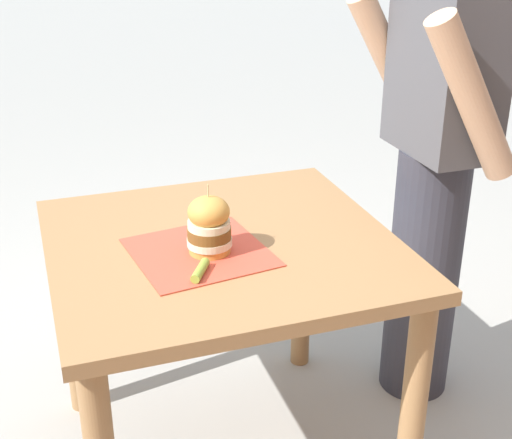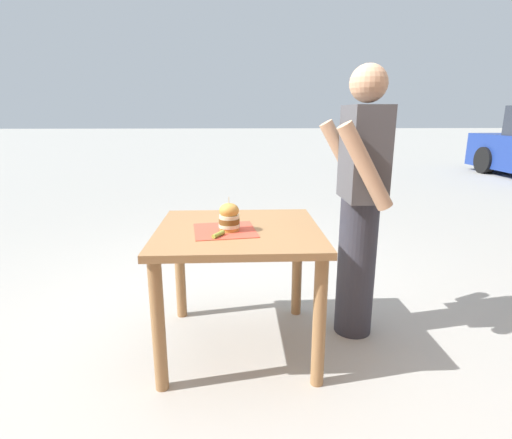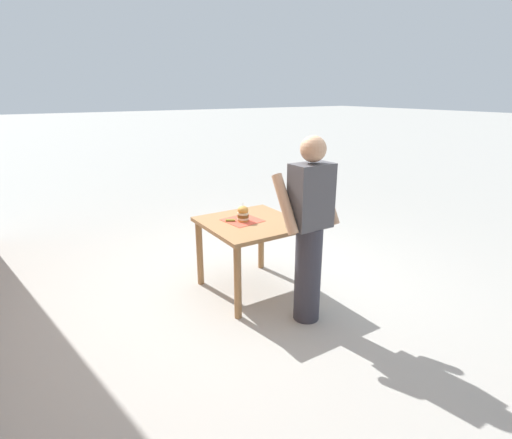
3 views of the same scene
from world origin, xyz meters
name	(u,v)px [view 3 (image 3 of 3)]	position (x,y,z in m)	size (l,w,h in m)	color
ground_plane	(251,289)	(0.00, 0.00, 0.00)	(80.00, 80.00, 0.00)	#ADAAA3
patio_table	(251,234)	(0.00, 0.00, 0.63)	(0.91, 0.95, 0.77)	#9E7247
serving_paper	(242,220)	(0.05, -0.08, 0.77)	(0.34, 0.34, 0.00)	#D64C38
sandwich	(243,214)	(0.06, -0.05, 0.85)	(0.12, 0.12, 0.19)	gold
pickle_spear	(230,220)	(0.18, -0.11, 0.78)	(0.02, 0.02, 0.10)	#8EA83D
diner_across_table	(309,229)	(-0.14, 0.75, 0.88)	(0.55, 0.35, 1.69)	#33333D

